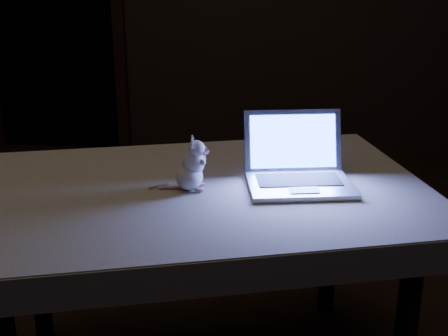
# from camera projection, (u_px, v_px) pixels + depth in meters

# --- Properties ---
(doorway) EXTENTS (1.06, 0.36, 2.13)m
(doorway) POSITION_uv_depth(u_px,v_px,m) (50.00, 2.00, 4.23)
(doorway) COLOR black
(doorway) RESTS_ON back_wall
(table) EXTENTS (1.48, 1.15, 0.70)m
(table) POSITION_uv_depth(u_px,v_px,m) (202.00, 288.00, 1.96)
(table) COLOR black
(table) RESTS_ON floor
(tablecloth) EXTENTS (1.62, 1.33, 0.09)m
(tablecloth) POSITION_uv_depth(u_px,v_px,m) (204.00, 205.00, 1.83)
(tablecloth) COLOR beige
(tablecloth) RESTS_ON table
(laptop) EXTENTS (0.35, 0.32, 0.21)m
(laptop) POSITION_uv_depth(u_px,v_px,m) (301.00, 155.00, 1.80)
(laptop) COLOR silver
(laptop) RESTS_ON tablecloth
(plush_mouse) EXTENTS (0.16, 0.16, 0.16)m
(plush_mouse) POSITION_uv_depth(u_px,v_px,m) (189.00, 164.00, 1.80)
(plush_mouse) COLOR silver
(plush_mouse) RESTS_ON tablecloth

